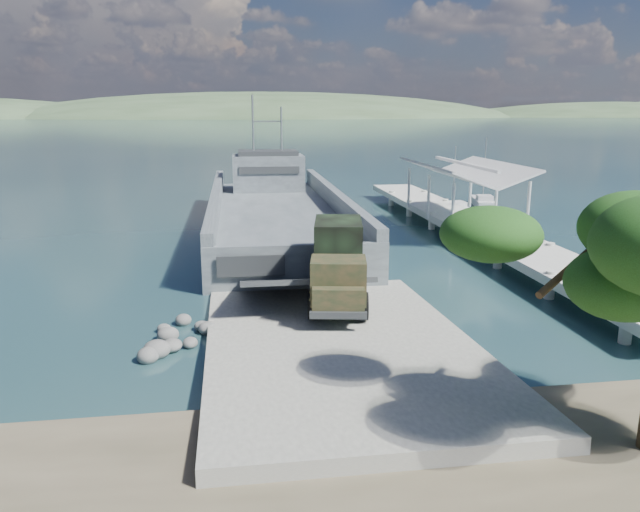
{
  "coord_description": "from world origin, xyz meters",
  "views": [
    {
      "loc": [
        -4.04,
        -23.25,
        9.14
      ],
      "look_at": [
        0.34,
        6.0,
        2.06
      ],
      "focal_mm": 35.0,
      "sensor_mm": 36.0,
      "label": 1
    }
  ],
  "objects_px": {
    "landing_craft": "(276,220)",
    "pier": "(468,215)",
    "military_truck": "(338,264)",
    "soldier": "(317,301)",
    "sailboat_near": "(453,208)",
    "sailboat_far": "(483,202)"
  },
  "relations": [
    {
      "from": "soldier",
      "to": "sailboat_far",
      "type": "distance_m",
      "value": 37.71
    },
    {
      "from": "pier",
      "to": "sailboat_far",
      "type": "height_order",
      "value": "sailboat_far"
    },
    {
      "from": "sailboat_far",
      "to": "landing_craft",
      "type": "bearing_deg",
      "value": -141.03
    },
    {
      "from": "soldier",
      "to": "sailboat_near",
      "type": "relative_size",
      "value": 0.32
    },
    {
      "from": "landing_craft",
      "to": "military_truck",
      "type": "bearing_deg",
      "value": -85.27
    },
    {
      "from": "pier",
      "to": "landing_craft",
      "type": "bearing_deg",
      "value": 164.16
    },
    {
      "from": "military_truck",
      "to": "sailboat_far",
      "type": "relative_size",
      "value": 1.18
    },
    {
      "from": "pier",
      "to": "landing_craft",
      "type": "distance_m",
      "value": 14.02
    },
    {
      "from": "landing_craft",
      "to": "soldier",
      "type": "relative_size",
      "value": 19.3
    },
    {
      "from": "sailboat_far",
      "to": "military_truck",
      "type": "bearing_deg",
      "value": -110.28
    },
    {
      "from": "landing_craft",
      "to": "military_truck",
      "type": "distance_m",
      "value": 18.97
    },
    {
      "from": "military_truck",
      "to": "sailboat_far",
      "type": "height_order",
      "value": "sailboat_far"
    },
    {
      "from": "sailboat_near",
      "to": "sailboat_far",
      "type": "xyz_separation_m",
      "value": [
        3.87,
        2.58,
        0.03
      ]
    },
    {
      "from": "pier",
      "to": "military_truck",
      "type": "height_order",
      "value": "pier"
    },
    {
      "from": "military_truck",
      "to": "soldier",
      "type": "relative_size",
      "value": 4.03
    },
    {
      "from": "pier",
      "to": "military_truck",
      "type": "bearing_deg",
      "value": -128.94
    },
    {
      "from": "sailboat_near",
      "to": "soldier",
      "type": "bearing_deg",
      "value": -124.67
    },
    {
      "from": "pier",
      "to": "soldier",
      "type": "bearing_deg",
      "value": -126.9
    },
    {
      "from": "landing_craft",
      "to": "pier",
      "type": "bearing_deg",
      "value": -15.05
    },
    {
      "from": "landing_craft",
      "to": "sailboat_near",
      "type": "distance_m",
      "value": 17.99
    },
    {
      "from": "pier",
      "to": "sailboat_far",
      "type": "distance_m",
      "value": 15.28
    },
    {
      "from": "sailboat_far",
      "to": "sailboat_near",
      "type": "bearing_deg",
      "value": -132.96
    }
  ]
}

